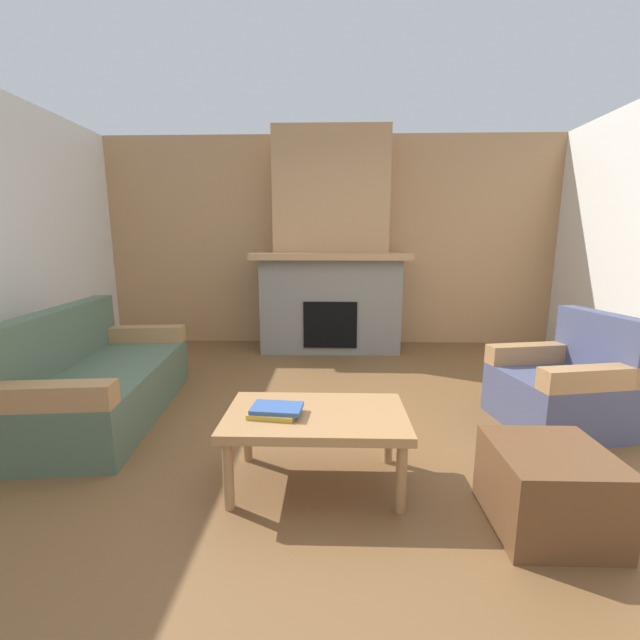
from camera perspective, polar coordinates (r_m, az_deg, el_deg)
The scene contains 8 objects.
ground at distance 2.91m, azimuth 1.18°, elevation -17.04°, with size 9.00×9.00×0.00m, color brown.
wall_back_wood_panel at distance 5.57m, azimuth 1.51°, elevation 10.73°, with size 6.00×0.12×2.70m, color tan.
fireplace at distance 5.20m, azimuth 1.49°, elevation 8.67°, with size 1.90×0.82×2.70m.
couch at distance 3.69m, azimuth -28.59°, elevation -7.45°, with size 1.03×1.88×0.85m.
armchair at distance 3.58m, azimuth 30.82°, elevation -8.07°, with size 0.89×0.89×0.85m.
coffee_table at distance 2.35m, azimuth -0.56°, elevation -13.95°, with size 1.00×0.60×0.43m.
ottoman at distance 2.38m, azimuth 29.17°, elevation -19.77°, with size 0.52×0.52×0.40m, color brown.
book_stack_near_edge at distance 2.29m, azimuth -6.31°, elevation -12.44°, with size 0.30×0.21×0.05m.
Camera 1 is at (0.02, -2.57, 1.36)m, focal length 22.99 mm.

